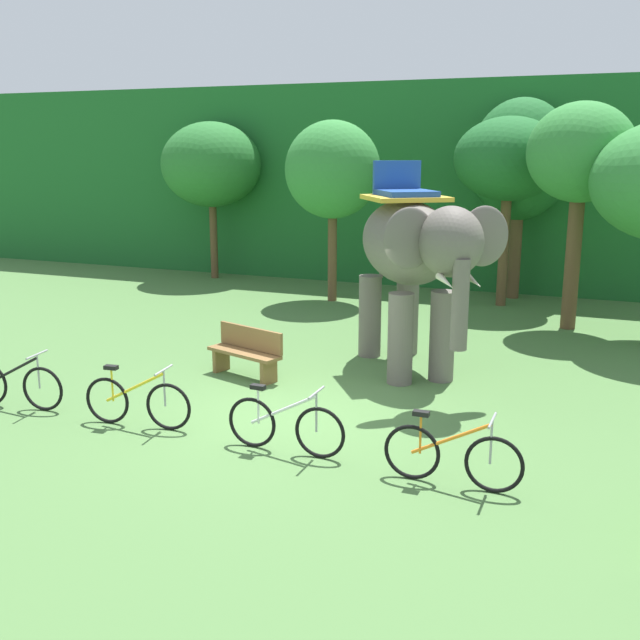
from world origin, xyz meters
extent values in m
plane|color=#4C753D|center=(0.00, 0.00, 0.00)|extent=(80.00, 80.00, 0.00)
cube|color=#1E6028|center=(0.00, 14.17, 2.93)|extent=(36.00, 6.00, 5.85)
cylinder|color=brown|center=(-7.18, 10.36, 1.17)|extent=(0.23, 0.23, 2.34)
ellipsoid|color=#28702D|center=(-7.18, 10.36, 3.50)|extent=(3.04, 3.04, 2.56)
cylinder|color=brown|center=(-2.48, 8.42, 1.16)|extent=(0.24, 0.24, 2.32)
ellipsoid|color=#338438|center=(-2.48, 8.42, 3.45)|extent=(2.47, 2.47, 2.51)
cylinder|color=brown|center=(1.82, 9.48, 1.40)|extent=(0.26, 0.26, 2.80)
ellipsoid|color=#1E6028|center=(1.82, 9.48, 3.74)|extent=(2.74, 2.74, 2.08)
cylinder|color=brown|center=(1.97, 10.60, 1.14)|extent=(0.33, 0.33, 2.28)
ellipsoid|color=#1E6028|center=(1.97, 10.60, 3.70)|extent=(2.65, 2.65, 3.16)
cylinder|color=brown|center=(3.61, 7.49, 1.47)|extent=(0.33, 0.33, 2.94)
ellipsoid|color=#338438|center=(3.61, 7.49, 3.91)|extent=(2.31, 2.31, 2.16)
ellipsoid|color=#665E56|center=(0.94, 3.14, 2.35)|extent=(2.81, 3.18, 1.50)
cylinder|color=#665E56|center=(1.77, 2.63, 0.80)|extent=(0.44, 0.44, 1.60)
cylinder|color=#665E56|center=(1.14, 2.19, 0.80)|extent=(0.44, 0.44, 1.60)
cylinder|color=#665E56|center=(0.74, 4.10, 0.80)|extent=(0.44, 0.44, 1.60)
cylinder|color=#665E56|center=(0.11, 3.66, 0.80)|extent=(0.44, 0.44, 1.60)
ellipsoid|color=#665E56|center=(2.08, 1.50, 2.60)|extent=(1.45, 1.47, 1.10)
ellipsoid|color=#665E56|center=(2.50, 1.98, 2.65)|extent=(0.78, 0.61, 0.96)
ellipsoid|color=#665E56|center=(1.49, 1.27, 2.65)|extent=(0.78, 0.61, 0.96)
cylinder|color=#665E56|center=(2.34, 1.13, 1.70)|extent=(0.26, 0.26, 1.40)
cone|color=beige|center=(2.49, 1.30, 2.05)|extent=(0.42, 0.53, 0.21)
cone|color=beige|center=(2.13, 1.05, 2.05)|extent=(0.42, 0.53, 0.21)
cube|color=gold|center=(0.88, 3.23, 3.13)|extent=(1.83, 1.83, 0.08)
cube|color=#1E4799|center=(0.88, 3.23, 3.22)|extent=(1.37, 1.42, 0.10)
cube|color=#1E4799|center=(0.60, 3.64, 3.50)|extent=(0.80, 0.60, 0.56)
cylinder|color=#665E56|center=(0.13, 4.31, 1.90)|extent=(0.08, 0.08, 0.90)
torus|color=black|center=(-3.65, -1.21, 0.36)|extent=(0.71, 0.13, 0.71)
cylinder|color=black|center=(-4.17, -1.27, 0.60)|extent=(0.97, 0.16, 0.54)
cylinder|color=#9E9EA3|center=(-3.70, -1.22, 0.64)|extent=(0.03, 0.03, 0.55)
cylinder|color=#9E9EA3|center=(-3.70, -1.22, 0.91)|extent=(0.09, 0.52, 0.03)
torus|color=black|center=(-2.38, -1.28, 0.36)|extent=(0.71, 0.12, 0.71)
torus|color=black|center=(-1.38, -1.18, 0.36)|extent=(0.71, 0.12, 0.71)
cylinder|color=yellow|center=(-1.90, -1.24, 0.60)|extent=(0.97, 0.14, 0.54)
cylinder|color=yellow|center=(-2.28, -1.27, 0.61)|extent=(0.03, 0.03, 0.52)
cube|color=black|center=(-2.28, -1.27, 0.88)|extent=(0.21, 0.12, 0.06)
cylinder|color=#9E9EA3|center=(-1.43, -1.19, 0.64)|extent=(0.03, 0.03, 0.55)
cylinder|color=#9E9EA3|center=(-1.43, -1.19, 0.91)|extent=(0.08, 0.52, 0.03)
torus|color=black|center=(0.03, -1.29, 0.36)|extent=(0.71, 0.05, 0.71)
torus|color=black|center=(1.03, -1.30, 0.36)|extent=(0.71, 0.05, 0.71)
cylinder|color=silver|center=(0.50, -1.29, 0.60)|extent=(0.97, 0.05, 0.54)
cylinder|color=silver|center=(0.13, -1.29, 0.61)|extent=(0.03, 0.03, 0.52)
cube|color=black|center=(0.13, -1.29, 0.88)|extent=(0.20, 0.10, 0.06)
cylinder|color=#9E9EA3|center=(0.98, -1.30, 0.64)|extent=(0.03, 0.03, 0.55)
cylinder|color=#9E9EA3|center=(0.98, -1.30, 0.91)|extent=(0.03, 0.52, 0.03)
torus|color=black|center=(2.32, -1.47, 0.36)|extent=(0.71, 0.05, 0.71)
torus|color=black|center=(3.32, -1.47, 0.36)|extent=(0.71, 0.05, 0.71)
cylinder|color=orange|center=(2.79, -1.47, 0.60)|extent=(0.97, 0.05, 0.54)
cylinder|color=orange|center=(2.42, -1.47, 0.61)|extent=(0.03, 0.03, 0.52)
cube|color=black|center=(2.42, -1.47, 0.88)|extent=(0.20, 0.10, 0.06)
cylinder|color=#9E9EA3|center=(3.27, -1.47, 0.64)|extent=(0.03, 0.03, 0.55)
cylinder|color=#9E9EA3|center=(3.27, -1.47, 0.91)|extent=(0.03, 0.52, 0.03)
cube|color=brown|center=(-1.53, 1.48, 0.45)|extent=(1.55, 0.84, 0.06)
cube|color=brown|center=(-1.48, 1.65, 0.69)|extent=(1.45, 0.52, 0.40)
cube|color=brown|center=(-0.96, 1.29, 0.23)|extent=(0.19, 0.37, 0.45)
cube|color=brown|center=(-2.10, 1.66, 0.23)|extent=(0.19, 0.37, 0.45)
camera|label=1|loc=(4.39, -9.75, 4.02)|focal=41.40mm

